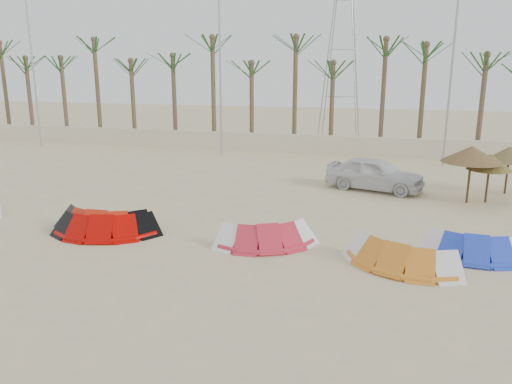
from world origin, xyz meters
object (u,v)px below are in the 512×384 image
(parasol_mid, at_px, (472,154))
(kite_orange, at_px, (400,251))
(kite_red_left, at_px, (106,217))
(kite_red_mid, at_px, (110,222))
(car, at_px, (375,174))
(kite_red_right, at_px, (268,232))
(parasol_right, at_px, (510,154))
(parasol_left, at_px, (490,162))
(kite_blue, at_px, (473,243))

(parasol_mid, bearing_deg, kite_orange, -110.65)
(kite_red_left, xyz_separation_m, kite_orange, (10.48, -0.91, -0.00))
(kite_red_mid, xyz_separation_m, car, (9.01, 8.97, 0.37))
(kite_orange, xyz_separation_m, car, (-1.02, 9.37, 0.37))
(kite_red_mid, height_order, kite_red_right, same)
(kite_red_right, height_order, kite_orange, same)
(parasol_mid, relative_size, parasol_right, 1.14)
(kite_red_left, bearing_deg, kite_red_mid, -48.05)
(kite_orange, height_order, car, car)
(kite_red_right, bearing_deg, parasol_right, 45.41)
(kite_red_left, xyz_separation_m, parasol_right, (15.45, 9.24, 1.47))
(kite_orange, bearing_deg, parasol_mid, 69.35)
(kite_red_mid, distance_m, kite_red_right, 5.76)
(kite_orange, bearing_deg, parasol_left, 65.17)
(kite_red_mid, bearing_deg, kite_orange, -2.31)
(car, bearing_deg, parasol_right, -66.59)
(kite_blue, relative_size, car, 0.73)
(kite_red_right, relative_size, parasol_mid, 1.49)
(parasol_mid, bearing_deg, kite_red_right, -135.41)
(car, bearing_deg, parasol_left, -87.56)
(kite_orange, relative_size, parasol_mid, 1.55)
(kite_blue, distance_m, parasol_left, 7.19)
(parasol_mid, bearing_deg, kite_red_mid, -149.97)
(kite_red_left, bearing_deg, car, 41.81)
(kite_red_mid, xyz_separation_m, parasol_mid, (13.02, 7.53, 1.74))
(parasol_left, distance_m, parasol_mid, 0.93)
(kite_orange, relative_size, parasol_right, 1.76)
(kite_red_right, height_order, parasol_mid, parasol_mid)
(kite_red_right, bearing_deg, kite_orange, -10.17)
(kite_orange, height_order, parasol_mid, parasol_mid)
(kite_red_mid, height_order, parasol_right, parasol_right)
(kite_red_left, relative_size, kite_orange, 0.94)
(kite_red_right, xyz_separation_m, parasol_left, (8.07, 7.44, 1.39))
(parasol_right, bearing_deg, car, -172.61)
(kite_orange, bearing_deg, kite_red_mid, 177.69)
(parasol_left, height_order, parasol_right, parasol_right)
(kite_orange, xyz_separation_m, parasol_left, (3.80, 8.21, 1.39))
(kite_red_right, distance_m, kite_blue, 6.55)
(parasol_right, bearing_deg, kite_red_mid, -146.99)
(car, bearing_deg, parasol_mid, -93.77)
(kite_red_mid, distance_m, kite_blue, 12.32)
(kite_blue, xyz_separation_m, parasol_left, (1.54, 6.89, 1.40))
(kite_red_left, height_order, kite_red_right, same)
(kite_red_left, height_order, car, car)
(kite_red_mid, relative_size, parasol_left, 1.82)
(kite_blue, xyz_separation_m, parasol_right, (2.72, 8.83, 1.47))
(kite_blue, distance_m, parasol_mid, 6.87)
(kite_blue, height_order, parasol_mid, parasol_mid)
(car, bearing_deg, kite_red_right, 175.27)
(kite_blue, bearing_deg, kite_red_right, -175.13)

